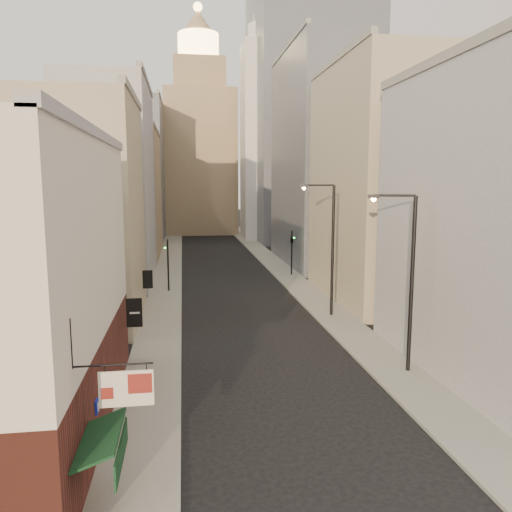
% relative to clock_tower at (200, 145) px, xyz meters
% --- Properties ---
extents(sidewalk_left, '(3.00, 140.00, 0.15)m').
position_rel_clock_tower_xyz_m(sidewalk_left, '(-5.50, -37.00, -17.56)').
color(sidewalk_left, gray).
rests_on(sidewalk_left, ground).
extents(sidewalk_right, '(3.00, 140.00, 0.15)m').
position_rel_clock_tower_xyz_m(sidewalk_right, '(7.50, -37.00, -17.56)').
color(sidewalk_right, gray).
rests_on(sidewalk_right, ground).
extents(near_building_left, '(8.30, 23.04, 12.30)m').
position_rel_clock_tower_xyz_m(near_building_left, '(-9.99, -83.00, -11.61)').
color(near_building_left, maroon).
rests_on(near_building_left, ground).
extents(left_bldg_beige, '(8.00, 12.00, 16.00)m').
position_rel_clock_tower_xyz_m(left_bldg_beige, '(-11.00, -66.00, -9.63)').
color(left_bldg_beige, tan).
rests_on(left_bldg_beige, ground).
extents(left_bldg_grey, '(8.00, 16.00, 20.00)m').
position_rel_clock_tower_xyz_m(left_bldg_grey, '(-11.00, -50.00, -7.63)').
color(left_bldg_grey, gray).
rests_on(left_bldg_grey, ground).
extents(left_bldg_tan, '(8.00, 18.00, 17.00)m').
position_rel_clock_tower_xyz_m(left_bldg_tan, '(-11.00, -32.00, -9.13)').
color(left_bldg_tan, '#8F7859').
rests_on(left_bldg_tan, ground).
extents(left_bldg_wingrid, '(8.00, 20.00, 24.00)m').
position_rel_clock_tower_xyz_m(left_bldg_wingrid, '(-11.00, -12.00, -5.63)').
color(left_bldg_wingrid, gray).
rests_on(left_bldg_wingrid, ground).
extents(right_bldg_grey, '(8.00, 16.00, 16.00)m').
position_rel_clock_tower_xyz_m(right_bldg_grey, '(13.00, -80.00, -9.63)').
color(right_bldg_grey, gray).
rests_on(right_bldg_grey, ground).
extents(right_bldg_beige, '(8.00, 16.00, 20.00)m').
position_rel_clock_tower_xyz_m(right_bldg_beige, '(13.00, -62.00, -7.63)').
color(right_bldg_beige, tan).
rests_on(right_bldg_beige, ground).
extents(right_bldg_wingrid, '(8.00, 20.00, 26.00)m').
position_rel_clock_tower_xyz_m(right_bldg_wingrid, '(13.00, -42.00, -4.63)').
color(right_bldg_wingrid, gray).
rests_on(right_bldg_wingrid, ground).
extents(highrise, '(21.00, 23.00, 51.20)m').
position_rel_clock_tower_xyz_m(highrise, '(19.00, -14.00, 8.02)').
color(highrise, gray).
rests_on(highrise, ground).
extents(clock_tower, '(14.00, 14.00, 44.90)m').
position_rel_clock_tower_xyz_m(clock_tower, '(0.00, 0.00, 0.00)').
color(clock_tower, '#8F7859').
rests_on(clock_tower, ground).
extents(white_tower, '(8.00, 8.00, 41.50)m').
position_rel_clock_tower_xyz_m(white_tower, '(11.00, -14.00, 0.97)').
color(white_tower, silver).
rests_on(white_tower, ground).
extents(streetlamp_near, '(2.43, 0.96, 9.59)m').
position_rel_clock_tower_xyz_m(streetlamp_near, '(7.90, -79.06, -12.15)').
color(streetlamp_near, black).
rests_on(streetlamp_near, ground).
extents(streetlamp_mid, '(2.56, 0.97, 10.06)m').
position_rel_clock_tower_xyz_m(streetlamp_mid, '(7.13, -67.38, -11.89)').
color(streetlamp_mid, black).
rests_on(streetlamp_mid, ground).
extents(traffic_light_left, '(0.53, 0.41, 5.00)m').
position_rel_clock_tower_xyz_m(traffic_light_left, '(-5.19, -56.92, -14.26)').
color(traffic_light_left, black).
rests_on(traffic_light_left, ground).
extents(traffic_light_right, '(0.65, 0.65, 5.00)m').
position_rel_clock_tower_xyz_m(traffic_light_right, '(8.01, -50.45, -13.89)').
color(traffic_light_right, black).
rests_on(traffic_light_right, ground).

